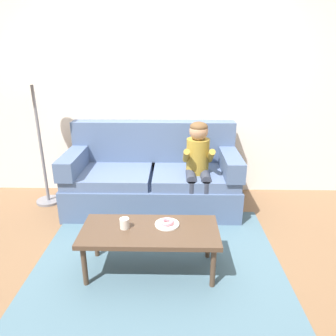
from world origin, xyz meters
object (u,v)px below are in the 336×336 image
object	(u,v)px
couch	(153,179)
coffee_table	(150,234)
donut	(167,222)
person_child	(198,161)
floor_lamp	(31,83)
toy_controller	(106,237)
mug	(125,223)

from	to	relation	value
couch	coffee_table	distance (m)	1.27
couch	donut	xyz separation A→B (m)	(0.20, -1.19, 0.09)
person_child	floor_lamp	xyz separation A→B (m)	(-1.89, 0.27, 0.82)
couch	person_child	size ratio (longest dim) A/B	1.85
coffee_table	couch	bearing A→B (deg)	92.74
coffee_table	toy_controller	xyz separation A→B (m)	(-0.49, 0.48, -0.35)
toy_controller	floor_lamp	xyz separation A→B (m)	(-0.92, 0.84, 1.46)
coffee_table	donut	xyz separation A→B (m)	(0.14, 0.08, 0.07)
donut	toy_controller	world-z (taller)	donut
coffee_table	toy_controller	distance (m)	0.77
couch	coffee_table	size ratio (longest dim) A/B	1.76
floor_lamp	couch	bearing A→B (deg)	-2.44
coffee_table	donut	world-z (taller)	donut
couch	floor_lamp	bearing A→B (deg)	177.56
couch	toy_controller	size ratio (longest dim) A/B	9.01
mug	toy_controller	size ratio (longest dim) A/B	0.40
floor_lamp	toy_controller	bearing A→B (deg)	-42.43
couch	donut	bearing A→B (deg)	-80.26
donut	person_child	bearing A→B (deg)	71.47
person_child	toy_controller	world-z (taller)	person_child
coffee_table	donut	bearing A→B (deg)	27.70
donut	toy_controller	size ratio (longest dim) A/B	0.53
coffee_table	person_child	distance (m)	1.19
coffee_table	donut	size ratio (longest dim) A/B	9.66
mug	toy_controller	distance (m)	0.69
donut	mug	world-z (taller)	mug
couch	mug	xyz separation A→B (m)	(-0.15, -1.25, 0.11)
donut	mug	size ratio (longest dim) A/B	1.33
mug	person_child	bearing A→B (deg)	56.50
donut	mug	xyz separation A→B (m)	(-0.36, -0.06, 0.01)
donut	floor_lamp	world-z (taller)	floor_lamp
person_child	donut	size ratio (longest dim) A/B	9.18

